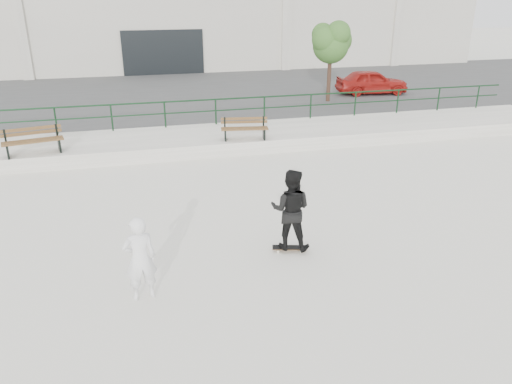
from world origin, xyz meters
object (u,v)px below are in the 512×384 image
object	(u,v)px
bench_right	(245,129)
skateboard	(290,248)
tree	(331,41)
red_car	(372,82)
seated_skater	(140,259)
standing_skater	(291,210)
bench_left	(33,141)

from	to	relation	value
bench_right	skateboard	size ratio (longest dim) A/B	2.16
skateboard	bench_right	bearing A→B (deg)	99.96
tree	red_car	xyz separation A→B (m)	(2.80, 1.12, -2.18)
tree	skateboard	distance (m)	14.60
red_car	seated_skater	world-z (taller)	red_car
bench_right	skateboard	bearing A→B (deg)	-86.17
bench_right	tree	xyz separation A→B (m)	(5.40, 5.42, 2.41)
red_car	skateboard	distance (m)	16.61
bench_right	seated_skater	xyz separation A→B (m)	(-3.98, -8.55, -0.03)
standing_skater	seated_skater	bearing A→B (deg)	44.53
tree	bench_left	bearing A→B (deg)	-156.59
tree	standing_skater	bearing A→B (deg)	-115.24
seated_skater	tree	bearing A→B (deg)	-132.53
bench_right	skateboard	xyz separation A→B (m)	(-0.67, -7.47, -0.81)
bench_right	tree	size ratio (longest dim) A/B	0.47
red_car	standing_skater	bearing A→B (deg)	153.99
tree	skateboard	bearing A→B (deg)	-115.24
tree	standing_skater	distance (m)	14.42
bench_left	skateboard	world-z (taller)	bench_left
tree	seated_skater	bearing A→B (deg)	-123.89
tree	seated_skater	size ratio (longest dim) A/B	2.18
standing_skater	bench_left	bearing A→B (deg)	-22.84
bench_left	bench_right	world-z (taller)	bench_left
standing_skater	seated_skater	world-z (taller)	standing_skater
skateboard	seated_skater	xyz separation A→B (m)	(-3.31, -1.08, 0.78)
bench_left	standing_skater	bearing A→B (deg)	-61.28
red_car	skateboard	bearing A→B (deg)	153.99
tree	standing_skater	world-z (taller)	tree
tree	red_car	distance (m)	3.72
seated_skater	bench_right	bearing A→B (deg)	-123.61
bench_left	skateboard	size ratio (longest dim) A/B	2.43
red_car	standing_skater	xyz separation A→B (m)	(-8.87, -14.00, -0.09)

